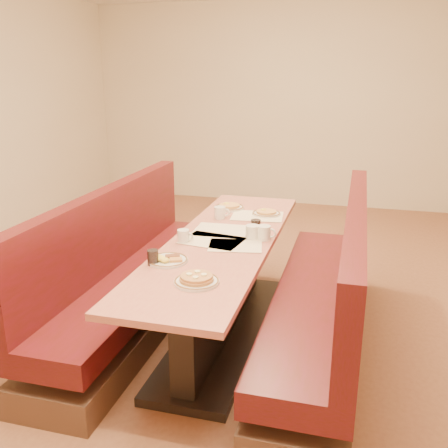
% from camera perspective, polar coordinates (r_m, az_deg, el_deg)
% --- Properties ---
extents(ground, '(8.00, 8.00, 0.00)m').
position_cam_1_polar(ground, '(3.80, -0.16, -12.53)').
color(ground, '#9E6647').
rests_on(ground, ground).
extents(room_envelope, '(6.04, 8.04, 2.82)m').
position_cam_1_polar(room_envelope, '(3.30, -0.19, 18.06)').
color(room_envelope, beige).
rests_on(room_envelope, ground).
extents(diner_table, '(0.70, 2.50, 0.75)m').
position_cam_1_polar(diner_table, '(3.62, -0.17, -7.39)').
color(diner_table, black).
rests_on(diner_table, ground).
extents(booth_left, '(0.55, 2.50, 1.05)m').
position_cam_1_polar(booth_left, '(3.87, -10.74, -6.25)').
color(booth_left, '#4C3326').
rests_on(booth_left, ground).
extents(booth_right, '(0.55, 2.50, 1.05)m').
position_cam_1_polar(booth_right, '(3.53, 11.52, -8.73)').
color(booth_right, '#4C3326').
rests_on(booth_right, ground).
extents(placemat_near_left, '(0.45, 0.36, 0.00)m').
position_cam_1_polar(placemat_near_left, '(3.45, -1.32, -1.89)').
color(placemat_near_left, beige).
rests_on(placemat_near_left, diner_table).
extents(placemat_near_right, '(0.40, 0.33, 0.00)m').
position_cam_1_polar(placemat_near_right, '(3.35, 1.30, -2.46)').
color(placemat_near_right, beige).
rests_on(placemat_near_right, diner_table).
extents(placemat_far_left, '(0.45, 0.35, 0.00)m').
position_cam_1_polar(placemat_far_left, '(3.66, 0.01, -0.77)').
color(placemat_far_left, beige).
rests_on(placemat_far_left, diner_table).
extents(placemat_far_right, '(0.44, 0.34, 0.00)m').
position_cam_1_polar(placemat_far_right, '(4.04, 3.83, 0.93)').
color(placemat_far_right, beige).
rests_on(placemat_far_right, diner_table).
extents(pancake_plate, '(0.25, 0.25, 0.06)m').
position_cam_1_polar(pancake_plate, '(2.78, -3.15, -6.40)').
color(pancake_plate, silver).
rests_on(pancake_plate, diner_table).
extents(eggs_plate, '(0.25, 0.25, 0.05)m').
position_cam_1_polar(eggs_plate, '(3.09, -6.50, -4.08)').
color(eggs_plate, silver).
rests_on(eggs_plate, diner_table).
extents(extra_plate_mid, '(0.23, 0.23, 0.05)m').
position_cam_1_polar(extra_plate_mid, '(4.08, 4.85, 1.26)').
color(extra_plate_mid, silver).
rests_on(extra_plate_mid, diner_table).
extents(extra_plate_far, '(0.25, 0.25, 0.05)m').
position_cam_1_polar(extra_plate_far, '(4.25, 0.61, 1.97)').
color(extra_plate_far, silver).
rests_on(extra_plate_far, diner_table).
extents(coffee_mug_a, '(0.13, 0.09, 0.10)m').
position_cam_1_polar(coffee_mug_a, '(3.47, 4.66, -0.98)').
color(coffee_mug_a, silver).
rests_on(coffee_mug_a, diner_table).
extents(coffee_mug_b, '(0.12, 0.08, 0.09)m').
position_cam_1_polar(coffee_mug_b, '(3.42, -4.62, -1.35)').
color(coffee_mug_b, silver).
rests_on(coffee_mug_b, diner_table).
extents(coffee_mug_c, '(0.13, 0.09, 0.10)m').
position_cam_1_polar(coffee_mug_c, '(3.48, 3.33, -0.91)').
color(coffee_mug_c, silver).
rests_on(coffee_mug_c, diner_table).
extents(coffee_mug_d, '(0.12, 0.09, 0.10)m').
position_cam_1_polar(coffee_mug_d, '(3.96, -0.44, 1.33)').
color(coffee_mug_d, silver).
rests_on(coffee_mug_d, diner_table).
extents(soda_tumbler_near, '(0.07, 0.07, 0.09)m').
position_cam_1_polar(soda_tumbler_near, '(3.05, -8.12, -3.81)').
color(soda_tumbler_near, black).
rests_on(soda_tumbler_near, diner_table).
extents(soda_tumbler_mid, '(0.07, 0.07, 0.10)m').
position_cam_1_polar(soda_tumbler_mid, '(3.62, 3.64, -0.26)').
color(soda_tumbler_mid, black).
rests_on(soda_tumbler_mid, diner_table).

